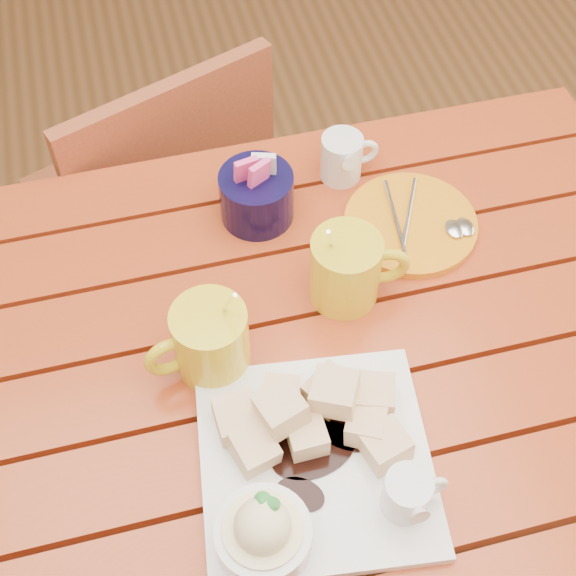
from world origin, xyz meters
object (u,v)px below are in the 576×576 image
object	(u,v)px
table	(272,401)
coffee_mug_left	(209,340)
coffee_mug_right	(347,268)
dessert_plate	(307,470)
chair_far	(160,205)
orange_saucer	(412,224)

from	to	relation	value
table	coffee_mug_left	world-z (taller)	coffee_mug_left
coffee_mug_left	coffee_mug_right	bearing A→B (deg)	6.74
table	coffee_mug_left	distance (m)	0.18
table	dessert_plate	xyz separation A→B (m)	(0.00, -0.17, 0.14)
table	dessert_plate	distance (m)	0.22
coffee_mug_right	coffee_mug_left	bearing A→B (deg)	-153.29
table	coffee_mug_left	size ratio (longest dim) A/B	7.63
table	coffee_mug_right	size ratio (longest dim) A/B	7.68
coffee_mug_left	chair_far	bearing A→B (deg)	80.37
table	coffee_mug_right	distance (m)	0.22
chair_far	orange_saucer	bearing A→B (deg)	109.57
chair_far	dessert_plate	bearing A→B (deg)	76.44
dessert_plate	coffee_mug_left	world-z (taller)	coffee_mug_left
coffee_mug_right	orange_saucer	distance (m)	0.16
dessert_plate	coffee_mug_right	world-z (taller)	coffee_mug_right
orange_saucer	chair_far	distance (m)	0.60
chair_far	coffee_mug_right	bearing A→B (deg)	92.87
dessert_plate	coffee_mug_left	size ratio (longest dim) A/B	1.90
coffee_mug_left	coffee_mug_right	xyz separation A→B (m)	(0.20, 0.06, -0.00)
dessert_plate	coffee_mug_left	bearing A→B (deg)	112.72
table	chair_far	size ratio (longest dim) A/B	1.46
coffee_mug_left	orange_saucer	bearing A→B (deg)	13.90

